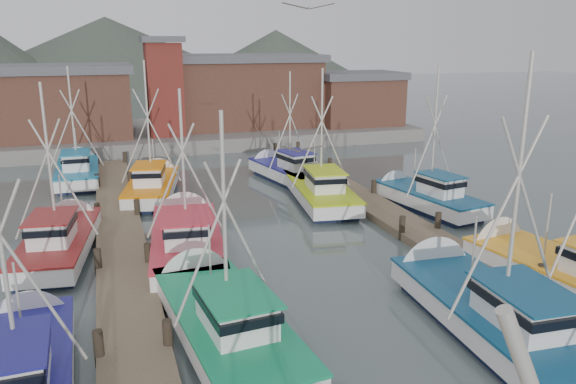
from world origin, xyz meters
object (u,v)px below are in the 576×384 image
object	(u,v)px
boat_12	(153,185)
boat_4	(221,317)
boat_8	(186,238)
lookout_tower	(164,86)

from	to	relation	value
boat_12	boat_4	bearing A→B (deg)	-76.71
boat_8	boat_12	world-z (taller)	boat_12
lookout_tower	boat_8	size ratio (longest dim) A/B	0.86
boat_4	lookout_tower	bearing A→B (deg)	80.71
boat_4	boat_8	xyz separation A→B (m)	(0.07, 8.02, -0.00)
boat_4	boat_8	distance (m)	8.02
boat_8	boat_12	xyz separation A→B (m)	(-0.53, 10.41, 0.00)
lookout_tower	boat_4	bearing A→B (deg)	-93.69
lookout_tower	boat_8	bearing A→B (deg)	-94.67
boat_4	boat_12	size ratio (longest dim) A/B	1.07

